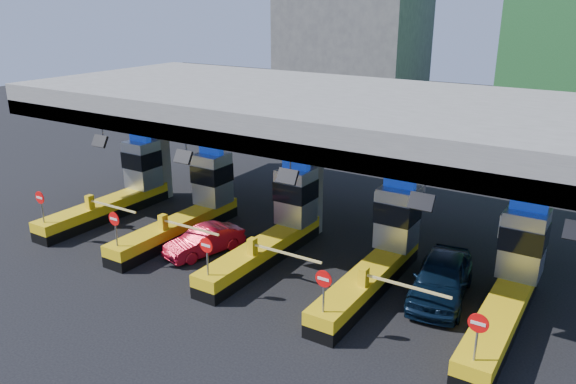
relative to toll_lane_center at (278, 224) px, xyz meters
The scene contains 10 objects.
ground 1.42m from the toll_lane_center, 90.42° to the right, with size 120.00×120.00×0.00m, color black.
toll_canopy 5.40m from the toll_lane_center, 90.02° to the left, with size 28.00×12.09×7.00m.
toll_lane_far_left 10.00m from the toll_lane_center, behind, with size 4.43×8.00×4.16m.
toll_lane_left 5.00m from the toll_lane_center, behind, with size 4.43×8.00×4.16m.
toll_lane_center is the anchor object (origin of this frame).
toll_lane_right 5.00m from the toll_lane_center, ahead, with size 4.43×8.00×4.16m.
toll_lane_far_right 10.00m from the toll_lane_center, ahead, with size 4.43×8.00×4.16m.
bg_building_concrete 39.11m from the toll_lane_center, 111.40° to the left, with size 14.00×10.00×18.00m, color #4C4C49.
van 7.54m from the toll_lane_center, ahead, with size 1.99×4.94×1.68m, color black.
red_car 3.44m from the toll_lane_center, 146.61° to the right, with size 1.30×3.74×1.23m, color maroon.
Camera 1 is at (12.81, -19.20, 10.92)m, focal length 35.00 mm.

